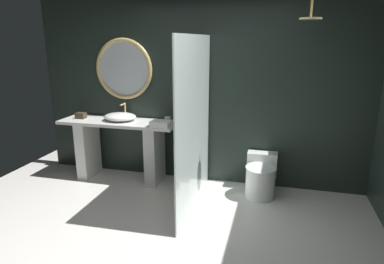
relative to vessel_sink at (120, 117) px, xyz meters
name	(u,v)px	position (x,y,z in m)	size (l,w,h in m)	color
ground_plane	(154,251)	(1.09, -1.59, -0.94)	(5.76, 5.76, 0.00)	silver
back_wall_panel	(199,91)	(1.09, 0.31, 0.36)	(4.80, 0.10, 2.60)	#1E2823
vanity_counter	(120,145)	(-0.01, -0.02, -0.41)	(1.71, 0.53, 0.88)	silver
vessel_sink	(120,117)	(0.00, 0.00, 0.00)	(0.47, 0.38, 0.23)	white
tumbler_cup	(168,120)	(0.71, 0.00, -0.01)	(0.08, 0.08, 0.10)	silver
tissue_box	(81,116)	(-0.62, -0.02, -0.01)	(0.14, 0.10, 0.09)	#3D3323
round_wall_mirror	(124,69)	(-0.01, 0.23, 0.65)	(0.88, 0.06, 0.88)	tan
shower_glass_panel	(195,125)	(1.23, -0.53, 0.09)	(0.02, 1.59, 2.06)	silver
rain_shower_head	(311,17)	(2.45, -0.26, 1.30)	(0.24, 0.24, 0.29)	tan
toilet	(261,176)	(2.01, -0.05, -0.68)	(0.40, 0.60, 0.52)	white
waste_bin	(184,183)	(1.04, -0.37, -0.75)	(0.21, 0.21, 0.37)	tan
folded_hand_towel	(161,124)	(0.68, -0.18, -0.02)	(0.25, 0.18, 0.08)	white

